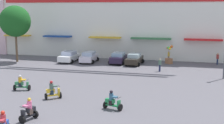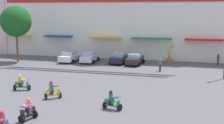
{
  "view_description": "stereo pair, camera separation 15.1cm",
  "coord_description": "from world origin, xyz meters",
  "px_view_note": "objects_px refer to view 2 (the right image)",
  "views": [
    {
      "loc": [
        8.49,
        -12.88,
        7.32
      ],
      "look_at": [
        1.72,
        13.86,
        2.43
      ],
      "focal_mm": 47.55,
      "sensor_mm": 36.0,
      "label": 1
    },
    {
      "loc": [
        8.63,
        -12.84,
        7.32
      ],
      "look_at": [
        1.72,
        13.86,
        2.43
      ],
      "focal_mm": 47.55,
      "sensor_mm": 36.0,
      "label": 2
    }
  ],
  "objects_px": {
    "parked_car_3": "(135,59)",
    "plaza_tree_0": "(16,21)",
    "scooter_rider_0": "(53,91)",
    "pedestrian_0": "(160,64)",
    "parked_car_2": "(119,58)",
    "balloon_vendor_cart": "(170,56)",
    "scooter_rider_6": "(22,84)",
    "pedestrian_3": "(169,56)",
    "scooter_rider_7": "(112,102)",
    "scooter_rider_2": "(28,111)",
    "parked_car_0": "(70,56)",
    "parked_car_1": "(89,57)",
    "pedestrian_2": "(218,58)"
  },
  "relations": [
    {
      "from": "scooter_rider_0",
      "to": "pedestrian_0",
      "type": "height_order",
      "value": "pedestrian_0"
    },
    {
      "from": "parked_car_3",
      "to": "pedestrian_3",
      "type": "bearing_deg",
      "value": 30.31
    },
    {
      "from": "parked_car_3",
      "to": "balloon_vendor_cart",
      "type": "bearing_deg",
      "value": 22.14
    },
    {
      "from": "parked_car_1",
      "to": "pedestrian_0",
      "type": "relative_size",
      "value": 2.58
    },
    {
      "from": "parked_car_3",
      "to": "pedestrian_0",
      "type": "height_order",
      "value": "pedestrian_0"
    },
    {
      "from": "plaza_tree_0",
      "to": "scooter_rider_2",
      "type": "distance_m",
      "value": 24.46
    },
    {
      "from": "scooter_rider_6",
      "to": "pedestrian_0",
      "type": "relative_size",
      "value": 0.98
    },
    {
      "from": "plaza_tree_0",
      "to": "scooter_rider_7",
      "type": "relative_size",
      "value": 5.24
    },
    {
      "from": "balloon_vendor_cart",
      "to": "scooter_rider_6",
      "type": "bearing_deg",
      "value": -125.58
    },
    {
      "from": "pedestrian_0",
      "to": "balloon_vendor_cart",
      "type": "relative_size",
      "value": 0.62
    },
    {
      "from": "parked_car_1",
      "to": "balloon_vendor_cart",
      "type": "xyz_separation_m",
      "value": [
        10.95,
        1.77,
        0.34
      ]
    },
    {
      "from": "parked_car_3",
      "to": "pedestrian_0",
      "type": "xyz_separation_m",
      "value": [
        3.73,
        -3.73,
        0.14
      ]
    },
    {
      "from": "scooter_rider_7",
      "to": "parked_car_0",
      "type": "bearing_deg",
      "value": 120.94
    },
    {
      "from": "scooter_rider_0",
      "to": "balloon_vendor_cart",
      "type": "height_order",
      "value": "balloon_vendor_cart"
    },
    {
      "from": "scooter_rider_7",
      "to": "balloon_vendor_cart",
      "type": "distance_m",
      "value": 20.45
    },
    {
      "from": "parked_car_3",
      "to": "scooter_rider_6",
      "type": "bearing_deg",
      "value": -116.93
    },
    {
      "from": "parked_car_3",
      "to": "plaza_tree_0",
      "type": "bearing_deg",
      "value": -173.19
    },
    {
      "from": "parked_car_1",
      "to": "pedestrian_0",
      "type": "distance_m",
      "value": 10.87
    },
    {
      "from": "parked_car_0",
      "to": "pedestrian_0",
      "type": "relative_size",
      "value": 2.64
    },
    {
      "from": "scooter_rider_0",
      "to": "scooter_rider_7",
      "type": "height_order",
      "value": "scooter_rider_0"
    },
    {
      "from": "pedestrian_2",
      "to": "balloon_vendor_cart",
      "type": "relative_size",
      "value": 0.61
    },
    {
      "from": "parked_car_2",
      "to": "scooter_rider_6",
      "type": "bearing_deg",
      "value": -109.45
    },
    {
      "from": "parked_car_2",
      "to": "parked_car_0",
      "type": "bearing_deg",
      "value": -175.93
    },
    {
      "from": "plaza_tree_0",
      "to": "parked_car_1",
      "type": "height_order",
      "value": "plaza_tree_0"
    },
    {
      "from": "pedestrian_0",
      "to": "scooter_rider_6",
      "type": "bearing_deg",
      "value": -134.76
    },
    {
      "from": "scooter_rider_6",
      "to": "scooter_rider_7",
      "type": "xyz_separation_m",
      "value": [
        9.37,
        -3.07,
        -0.0
      ]
    },
    {
      "from": "plaza_tree_0",
      "to": "scooter_rider_2",
      "type": "relative_size",
      "value": 5.08
    },
    {
      "from": "plaza_tree_0",
      "to": "pedestrian_3",
      "type": "xyz_separation_m",
      "value": [
        20.88,
        4.53,
        -4.72
      ]
    },
    {
      "from": "parked_car_1",
      "to": "plaza_tree_0",
      "type": "bearing_deg",
      "value": -168.58
    },
    {
      "from": "plaza_tree_0",
      "to": "parked_car_1",
      "type": "bearing_deg",
      "value": 11.42
    },
    {
      "from": "parked_car_0",
      "to": "scooter_rider_7",
      "type": "xyz_separation_m",
      "value": [
        10.9,
        -18.19,
        -0.18
      ]
    },
    {
      "from": "parked_car_3",
      "to": "scooter_rider_0",
      "type": "height_order",
      "value": "scooter_rider_0"
    },
    {
      "from": "plaza_tree_0",
      "to": "balloon_vendor_cart",
      "type": "xyz_separation_m",
      "value": [
        20.99,
        3.8,
        -4.6
      ]
    },
    {
      "from": "scooter_rider_6",
      "to": "pedestrian_3",
      "type": "bearing_deg",
      "value": 55.78
    },
    {
      "from": "parked_car_2",
      "to": "scooter_rider_2",
      "type": "bearing_deg",
      "value": -92.63
    },
    {
      "from": "scooter_rider_2",
      "to": "scooter_rider_6",
      "type": "bearing_deg",
      "value": 124.32
    },
    {
      "from": "parked_car_1",
      "to": "scooter_rider_7",
      "type": "relative_size",
      "value": 2.71
    },
    {
      "from": "parked_car_3",
      "to": "parked_car_0",
      "type": "bearing_deg",
      "value": -178.67
    },
    {
      "from": "parked_car_2",
      "to": "scooter_rider_6",
      "type": "height_order",
      "value": "parked_car_2"
    },
    {
      "from": "scooter_rider_0",
      "to": "pedestrian_0",
      "type": "distance_m",
      "value": 15.33
    },
    {
      "from": "plaza_tree_0",
      "to": "scooter_rider_2",
      "type": "height_order",
      "value": "plaza_tree_0"
    },
    {
      "from": "parked_car_0",
      "to": "balloon_vendor_cart",
      "type": "bearing_deg",
      "value": 8.41
    },
    {
      "from": "parked_car_1",
      "to": "balloon_vendor_cart",
      "type": "height_order",
      "value": "balloon_vendor_cart"
    },
    {
      "from": "plaza_tree_0",
      "to": "scooter_rider_7",
      "type": "bearing_deg",
      "value": -42.27
    },
    {
      "from": "parked_car_1",
      "to": "balloon_vendor_cart",
      "type": "relative_size",
      "value": 1.59
    },
    {
      "from": "scooter_rider_6",
      "to": "balloon_vendor_cart",
      "type": "xyz_separation_m",
      "value": [
        12.28,
        17.16,
        0.51
      ]
    },
    {
      "from": "parked_car_2",
      "to": "pedestrian_0",
      "type": "xyz_separation_m",
      "value": [
        6.0,
        -4.01,
        0.13
      ]
    },
    {
      "from": "parked_car_3",
      "to": "pedestrian_2",
      "type": "xyz_separation_m",
      "value": [
        10.86,
        2.79,
        0.13
      ]
    },
    {
      "from": "parked_car_2",
      "to": "balloon_vendor_cart",
      "type": "relative_size",
      "value": 1.49
    },
    {
      "from": "parked_car_0",
      "to": "pedestrian_3",
      "type": "height_order",
      "value": "pedestrian_3"
    }
  ]
}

